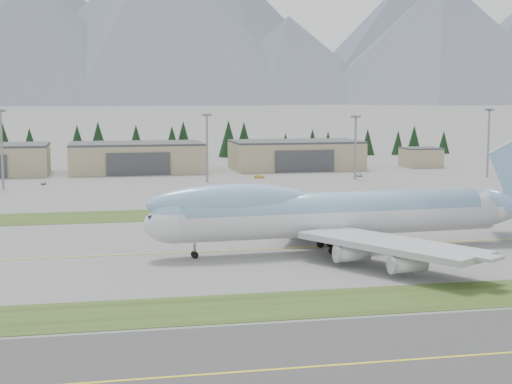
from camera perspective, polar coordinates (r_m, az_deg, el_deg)
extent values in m
plane|color=slate|center=(143.84, 0.47, -4.20)|extent=(7000.00, 7000.00, 0.00)
cube|color=#304318|center=(107.94, 4.73, -8.07)|extent=(400.00, 14.00, 0.08)
cube|color=#304318|center=(187.42, -2.41, -1.55)|extent=(400.00, 18.00, 0.08)
cube|color=#383838|center=(86.21, 9.31, -12.10)|extent=(400.00, 32.00, 0.04)
cube|color=yellow|center=(143.84, 0.47, -4.20)|extent=(400.00, 0.40, 0.02)
cube|color=yellow|center=(86.21, 9.31, -12.10)|extent=(400.00, 0.40, 0.02)
cylinder|color=silver|center=(142.85, 6.12, -1.79)|extent=(60.21, 10.15, 6.96)
cylinder|color=#81ADD3|center=(142.29, 5.72, -1.30)|extent=(55.91, 9.38, 6.42)
ellipsoid|color=silver|center=(135.25, -5.85, -2.29)|extent=(11.48, 7.54, 6.96)
ellipsoid|color=#81ADD3|center=(135.05, -5.86, -1.75)|extent=(9.61, 6.39, 5.90)
ellipsoid|color=#81ADD3|center=(136.53, -1.87, -0.76)|extent=(29.81, 7.48, 6.42)
cube|color=#0C1433|center=(134.52, -7.43, -1.76)|extent=(2.44, 2.90, 1.39)
cone|color=silver|center=(158.75, 18.13, -1.21)|extent=(13.19, 7.49, 6.82)
cone|color=#81ADD3|center=(158.58, 18.14, -0.75)|extent=(12.09, 6.83, 6.21)
cube|color=#81ADD3|center=(165.17, 17.56, -0.65)|extent=(10.35, 13.32, 0.49)
cube|color=#AAADB3|center=(160.26, 4.59, -1.49)|extent=(22.76, 33.40, 1.07)
cube|color=#AAADB3|center=(127.94, 9.81, -3.77)|extent=(25.27, 32.75, 1.07)
cylinder|color=silver|center=(155.02, 3.38, -2.54)|extent=(5.70, 2.97, 2.68)
cylinder|color=silver|center=(165.98, 4.04, -1.90)|extent=(5.70, 2.97, 2.68)
cylinder|color=silver|center=(130.29, 7.03, -4.44)|extent=(5.70, 2.97, 2.68)
cylinder|color=silver|center=(123.45, 11.02, -5.16)|extent=(5.70, 2.97, 2.68)
cylinder|color=gray|center=(136.66, -4.49, -4.27)|extent=(0.50, 0.50, 2.57)
cylinder|color=gray|center=(146.08, 5.05, -3.49)|extent=(0.63, 0.63, 2.78)
cylinder|color=gray|center=(140.17, 5.94, -3.96)|extent=(0.63, 0.63, 2.78)
cylinder|color=gray|center=(147.95, 7.01, -3.38)|extent=(0.63, 0.63, 2.78)
cylinder|color=gray|center=(142.11, 7.97, -3.83)|extent=(0.63, 0.63, 2.78)
cylinder|color=black|center=(136.38, -4.46, -4.59)|extent=(1.20, 0.44, 1.18)
cylinder|color=black|center=(137.21, -4.52, -4.52)|extent=(1.20, 0.44, 1.18)
cylinder|color=black|center=(146.22, 5.05, -3.78)|extent=(1.31, 0.60, 1.28)
cylinder|color=black|center=(140.31, 5.94, -4.26)|extent=(1.31, 0.60, 1.28)
cylinder|color=black|center=(148.09, 7.01, -3.67)|extent=(1.31, 0.60, 1.28)
cylinder|color=black|center=(142.26, 7.96, -4.13)|extent=(1.31, 0.60, 1.28)
cube|color=tan|center=(289.21, -8.70, 2.44)|extent=(48.00, 26.00, 10.00)
cube|color=#393C3E|center=(288.83, -8.72, 3.51)|extent=(48.00, 26.00, 0.80)
cube|color=#393C3E|center=(276.06, -8.55, 2.01)|extent=(22.08, 0.60, 8.00)
cube|color=tan|center=(298.30, 2.90, 2.65)|extent=(48.00, 26.00, 10.00)
cube|color=#393C3E|center=(297.93, 2.91, 3.69)|extent=(48.00, 26.00, 0.80)
cube|color=#393C3E|center=(285.57, 3.57, 2.25)|extent=(22.08, 0.60, 8.00)
cube|color=tan|center=(312.83, 11.90, 2.44)|extent=(14.00, 12.00, 7.00)
cube|color=#393C3E|center=(312.55, 11.92, 3.13)|extent=(14.00, 12.00, 0.60)
cylinder|color=gray|center=(247.19, -18.00, 2.89)|extent=(0.70, 0.70, 22.95)
cube|color=gray|center=(246.67, -18.10, 5.64)|extent=(3.20, 3.20, 0.80)
cylinder|color=gray|center=(252.62, -3.58, 3.12)|extent=(0.70, 0.70, 21.26)
cube|color=gray|center=(252.09, -3.60, 5.62)|extent=(3.20, 3.20, 0.80)
cylinder|color=gray|center=(262.91, 7.24, 3.14)|extent=(0.70, 0.70, 20.43)
cube|color=gray|center=(262.39, 7.27, 5.45)|extent=(3.20, 3.20, 0.80)
cylinder|color=gray|center=(278.00, 16.54, 3.34)|extent=(0.70, 0.70, 22.64)
cube|color=gray|center=(277.53, 16.63, 5.76)|extent=(3.20, 3.20, 0.80)
imported|color=silver|center=(255.35, -15.20, 0.53)|extent=(1.84, 4.03, 1.34)
imported|color=#B48C2D|center=(265.08, 0.23, 1.01)|extent=(3.79, 1.98, 1.19)
imported|color=#ACADB1|center=(272.58, 7.51, 1.12)|extent=(2.76, 4.51, 1.22)
cone|color=black|center=(354.65, -17.92, 3.52)|extent=(9.00, 9.00, 16.08)
cone|color=black|center=(348.13, -16.13, 3.36)|extent=(7.93, 7.93, 14.16)
cone|color=black|center=(350.58, -12.87, 3.57)|extent=(8.47, 8.47, 15.12)
cone|color=black|center=(350.85, -11.40, 3.73)|extent=(9.28, 9.28, 16.57)
cone|color=black|center=(348.35, -8.71, 3.65)|extent=(8.47, 8.47, 15.13)
cone|color=black|center=(350.74, -6.12, 3.65)|extent=(8.06, 8.06, 14.39)
cone|color=black|center=(355.88, -5.30, 3.86)|extent=(9.13, 9.13, 16.30)
cone|color=black|center=(354.81, -2.01, 3.91)|extent=(9.34, 9.34, 16.68)
cone|color=black|center=(360.57, -0.88, 3.90)|extent=(8.85, 8.85, 15.80)
cone|color=black|center=(362.44, 2.16, 3.49)|extent=(5.89, 5.89, 10.51)
cone|color=black|center=(361.31, 4.13, 3.62)|extent=(6.99, 6.99, 12.49)
cone|color=black|center=(365.50, 5.26, 3.55)|extent=(6.27, 6.27, 11.20)
cone|color=black|center=(370.51, 8.12, 3.65)|extent=(6.94, 6.94, 12.38)
cone|color=black|center=(373.81, 10.29, 3.56)|extent=(6.41, 6.41, 11.44)
cone|color=black|center=(379.69, 11.42, 3.76)|extent=(7.68, 7.68, 13.71)
cone|color=black|center=(386.87, 13.49, 3.56)|extent=(6.13, 6.13, 10.94)
cone|color=#495362|center=(2265.96, -16.18, 10.79)|extent=(768.82, 768.82, 367.56)
cone|color=#495362|center=(2403.16, -7.44, 11.95)|extent=(1048.93, 1048.93, 465.28)
cone|color=#495362|center=(2404.23, 2.39, 9.57)|extent=(645.50, 645.50, 261.75)
cone|color=white|center=(2408.86, 2.40, 11.44)|extent=(245.29, 245.29, 104.70)
cone|color=#495362|center=(2456.07, 13.44, 10.67)|extent=(877.73, 877.73, 376.17)
cone|color=white|center=(2465.99, 13.52, 13.29)|extent=(333.54, 333.54, 150.47)
cone|color=#495362|center=(3052.03, -15.07, 11.37)|extent=(1067.18, 1067.18, 533.59)
cone|color=#495362|center=(3092.44, -1.75, 11.43)|extent=(1041.62, 1041.62, 520.81)
cone|color=#495362|center=(3284.35, 10.60, 10.77)|extent=(974.23, 974.23, 487.11)
cone|color=white|center=(3296.10, 10.65, 13.14)|extent=(389.69, 389.69, 214.33)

